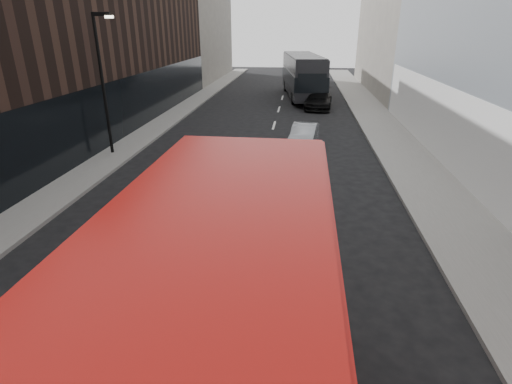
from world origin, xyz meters
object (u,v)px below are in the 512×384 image
(car_a, at_px, (272,187))
(car_c, at_px, (319,99))
(street_lamp, at_px, (103,76))
(car_b, at_px, (304,136))
(grey_bus, at_px, (303,75))

(car_a, distance_m, car_c, 20.84)
(street_lamp, relative_size, car_c, 1.30)
(car_a, bearing_deg, street_lamp, 144.90)
(street_lamp, height_order, car_b, street_lamp)
(street_lamp, relative_size, grey_bus, 0.55)
(street_lamp, xyz_separation_m, car_a, (9.06, -5.70, -3.41))
(car_a, distance_m, car_b, 8.60)
(grey_bus, distance_m, car_b, 17.77)
(grey_bus, bearing_deg, car_c, -82.64)
(car_a, xyz_separation_m, car_c, (2.49, 20.69, 0.01))
(grey_bus, relative_size, car_c, 2.37)
(street_lamp, bearing_deg, car_b, 15.30)
(car_b, relative_size, car_c, 0.74)
(car_b, bearing_deg, car_c, 91.89)
(car_b, bearing_deg, car_a, -90.50)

